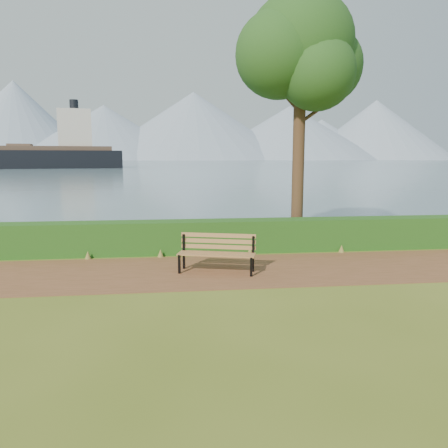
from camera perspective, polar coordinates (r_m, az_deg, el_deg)
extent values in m
plane|color=#53631C|center=(11.18, -2.87, -6.58)|extent=(140.00, 140.00, 0.00)
cube|color=brown|center=(11.47, -2.97, -6.16)|extent=(40.00, 3.40, 0.01)
cube|color=#194E16|center=(13.60, -3.63, -1.66)|extent=(32.00, 0.85, 1.00)
cube|color=slate|center=(270.78, -6.64, 8.11)|extent=(700.00, 510.00, 0.00)
cone|color=#798CA1|center=(444.37, -25.58, 12.09)|extent=(140.00, 140.00, 70.00)
cone|color=#798CA1|center=(410.61, -15.33, 11.43)|extent=(160.00, 160.00, 48.00)
cone|color=#798CA1|center=(417.22, -3.96, 12.63)|extent=(190.00, 190.00, 62.00)
cone|color=#798CA1|center=(425.99, 8.53, 11.66)|extent=(170.00, 170.00, 50.00)
cone|color=#798CA1|center=(466.91, 19.15, 11.52)|extent=(150.00, 150.00, 58.00)
cone|color=#798CA1|center=(441.10, -8.07, 10.60)|extent=(120.00, 120.00, 35.00)
cone|color=#798CA1|center=(461.40, 12.57, 10.70)|extent=(130.00, 130.00, 40.00)
cube|color=black|center=(11.22, -5.86, -5.26)|extent=(0.07, 0.08, 0.49)
cube|color=black|center=(11.63, -5.27, -3.62)|extent=(0.07, 0.08, 0.94)
cube|color=black|center=(11.40, -5.57, -3.93)|extent=(0.21, 0.56, 0.05)
cube|color=black|center=(10.91, 3.58, -5.65)|extent=(0.07, 0.08, 0.49)
cube|color=black|center=(11.32, 3.83, -3.94)|extent=(0.07, 0.08, 0.94)
cube|color=black|center=(11.09, 3.71, -4.27)|extent=(0.21, 0.56, 0.05)
cube|color=olive|center=(11.00, -1.18, -4.18)|extent=(1.93, 0.63, 0.04)
cube|color=olive|center=(11.13, -1.06, -4.02)|extent=(1.93, 0.63, 0.04)
cube|color=olive|center=(11.27, -0.93, -3.87)|extent=(1.93, 0.63, 0.04)
cube|color=olive|center=(11.40, -0.81, -3.72)|extent=(1.93, 0.63, 0.04)
cube|color=olive|center=(11.44, -0.76, -3.00)|extent=(1.91, 0.58, 0.11)
cube|color=olive|center=(11.41, -0.76, -2.25)|extent=(1.91, 0.58, 0.11)
cube|color=olive|center=(11.38, -0.76, -1.49)|extent=(1.91, 0.58, 0.11)
cylinder|color=#382717|center=(14.94, 9.75, 10.99)|extent=(0.40, 0.40, 7.14)
sphere|color=#1E4818|center=(15.35, 10.06, 22.16)|extent=(3.37, 3.37, 3.37)
sphere|color=#1E4818|center=(15.80, 12.86, 19.48)|extent=(2.58, 2.58, 2.58)
sphere|color=#1E4818|center=(14.84, 7.19, 21.12)|extent=(2.78, 2.78, 2.78)
sphere|color=#1E4818|center=(14.61, 12.07, 18.82)|extent=(2.38, 2.38, 2.38)
sphere|color=#1E4818|center=(15.90, 7.87, 23.57)|extent=(2.18, 2.18, 2.18)
sphere|color=#1E4818|center=(15.73, 10.41, 25.55)|extent=(1.98, 1.98, 1.98)
cylinder|color=#382717|center=(15.12, 11.50, 13.93)|extent=(1.04, 0.12, 0.78)
cylinder|color=#382717|center=(15.03, 8.27, 15.95)|extent=(0.81, 0.37, 0.71)
cube|color=beige|center=(120.36, -18.87, 11.61)|extent=(9.20, 8.66, 9.83)
cylinder|color=black|center=(120.83, -19.01, 14.35)|extent=(2.14, 2.14, 3.13)
cube|color=brown|center=(121.33, -25.10, 9.28)|extent=(6.30, 6.74, 0.71)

